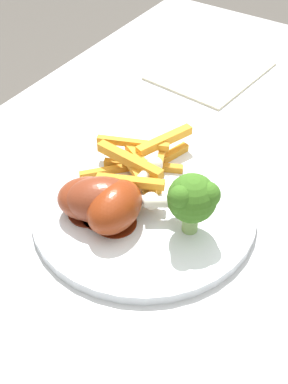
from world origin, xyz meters
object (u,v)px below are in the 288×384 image
broccoli_floret_front (192,199)px  chicken_drumstick_extra (105,200)px  dinner_plate (144,209)px  dining_table (202,270)px  chicken_drumstick_far (92,199)px  carrot_fries_pile (143,163)px  chicken_drumstick_near (117,204)px

broccoli_floret_front → chicken_drumstick_extra: bearing=-70.4°
dinner_plate → chicken_drumstick_extra: chicken_drumstick_extra is taller
dining_table → dinner_plate: bearing=-46.2°
dinner_plate → chicken_drumstick_far: (0.04, -0.04, 0.03)m
broccoli_floret_front → carrot_fries_pile: (-0.05, -0.09, -0.03)m
carrot_fries_pile → chicken_drumstick_near: size_ratio=1.10×
broccoli_floret_front → chicken_drumstick_far: size_ratio=0.65×
broccoli_floret_front → chicken_drumstick_extra: (0.03, -0.09, -0.02)m
dining_table → broccoli_floret_front: size_ratio=13.99×
chicken_drumstick_near → carrot_fries_pile: bearing=-165.6°
dining_table → chicken_drumstick_extra: 0.20m
dinner_plate → chicken_drumstick_far: bearing=-45.4°
dining_table → broccoli_floret_front: 0.19m
dining_table → chicken_drumstick_near: 0.19m
carrot_fries_pile → dining_table: bearing=95.7°
dining_table → dinner_plate: (0.05, -0.06, 0.12)m
carrot_fries_pile → chicken_drumstick_far: 0.08m
dinner_plate → broccoli_floret_front: size_ratio=3.53×
chicken_drumstick_near → chicken_drumstick_far: 0.03m
broccoli_floret_front → carrot_fries_pile: 0.11m
broccoli_floret_front → carrot_fries_pile: bearing=-118.6°
dining_table → chicken_drumstick_extra: bearing=-41.7°
chicken_drumstick_near → broccoli_floret_front: bearing=111.7°
chicken_drumstick_near → chicken_drumstick_extra: 0.01m
dining_table → carrot_fries_pile: size_ratio=6.90×
broccoli_floret_front → chicken_drumstick_near: bearing=-68.3°
dining_table → dinner_plate: size_ratio=3.97×
dining_table → chicken_drumstick_near: size_ratio=7.61×
carrot_fries_pile → dinner_plate: bearing=34.8°
dining_table → chicken_drumstick_far: chicken_drumstick_far is taller
carrot_fries_pile → chicken_drumstick_extra: 0.08m
dining_table → chicken_drumstick_near: (0.09, -0.07, 0.15)m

